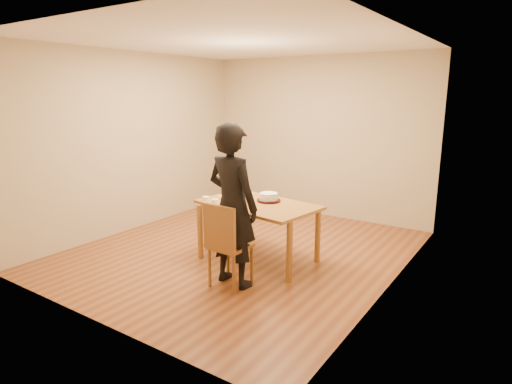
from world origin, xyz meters
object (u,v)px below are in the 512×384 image
Objects in this scene: cake at (269,197)px; person at (232,206)px; dining_table at (258,205)px; cake_plate at (269,200)px; dining_chair at (231,246)px.

person is (0.09, -0.88, 0.09)m from cake.
dining_table is 0.18m from cake.
cake is (0.00, -0.00, 0.05)m from cake_plate.
dining_table is 3.76× the size of dining_chair.
cake is at bearing 77.19° from dining_table.
cake is (-0.09, 0.93, 0.36)m from dining_chair.
cake is at bearing -77.44° from person.
dining_chair is at bearing 96.62° from person.
cake_plate is 0.90m from person.
cake is 0.13× the size of person.
dining_table is at bearing -111.08° from cake_plate.
cake_plate is 0.05m from cake.
person reaches higher than cake_plate.
dining_table is at bearing 103.52° from dining_chair.
cake reaches higher than cake_plate.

